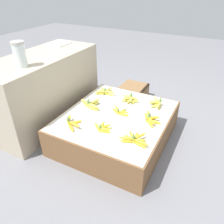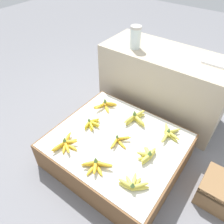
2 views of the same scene
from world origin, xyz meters
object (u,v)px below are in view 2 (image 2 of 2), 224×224
banana_bunch_front_midright (133,184)px  banana_bunch_back_midleft (136,118)px  banana_bunch_middle_left (91,124)px  banana_bunch_back_left (105,105)px  banana_bunch_middle_midleft (119,141)px  glass_jar (135,37)px  wooden_crate (221,192)px  banana_bunch_front_left (66,144)px  banana_bunch_middle_midright (147,155)px  foam_tray_white (217,61)px  banana_bunch_front_midleft (96,165)px  banana_bunch_back_midright (169,133)px

banana_bunch_front_midright → banana_bunch_back_midleft: (-0.34, 0.58, 0.01)m
banana_bunch_middle_left → banana_bunch_back_left: bearing=101.8°
banana_bunch_middle_midleft → glass_jar: (-0.36, 0.76, 0.54)m
banana_bunch_front_midright → glass_jar: bearing=122.9°
wooden_crate → banana_bunch_back_midleft: 0.90m
banana_bunch_front_left → banana_bunch_middle_midright: banana_bunch_middle_midright is taller
banana_bunch_middle_midright → foam_tray_white: (0.11, 0.96, 0.43)m
banana_bunch_middle_left → banana_bunch_front_midleft: bearing=-44.9°
banana_bunch_middle_midright → banana_bunch_front_midright: bearing=-80.9°
banana_bunch_middle_left → banana_bunch_back_left: (-0.06, 0.28, 0.00)m
wooden_crate → banana_bunch_front_midright: 0.74m
banana_bunch_front_midleft → banana_bunch_back_midright: size_ratio=0.93×
banana_bunch_middle_midleft → banana_bunch_middle_midright: bearing=1.2°
banana_bunch_back_left → banana_bunch_middle_midleft: bearing=-37.7°
banana_bunch_front_midright → banana_bunch_middle_left: size_ratio=1.18×
wooden_crate → banana_bunch_front_midright: bearing=-138.8°
banana_bunch_middle_midleft → banana_bunch_back_midleft: bearing=95.9°
banana_bunch_middle_midleft → glass_jar: size_ratio=0.96×
banana_bunch_front_midleft → banana_bunch_back_midleft: bearing=93.1°
banana_bunch_front_midright → banana_bunch_back_midright: 0.59m
banana_bunch_front_midright → banana_bunch_back_left: 0.88m
banana_bunch_front_midleft → banana_bunch_middle_left: 0.45m
banana_bunch_back_left → foam_tray_white: bearing=42.1°
banana_bunch_middle_midleft → wooden_crate: bearing=13.0°
banana_bunch_front_midleft → banana_bunch_back_left: size_ratio=1.01×
banana_bunch_front_left → glass_jar: size_ratio=1.13×
wooden_crate → banana_bunch_front_midleft: banana_bunch_front_midleft is taller
banana_bunch_front_midleft → banana_bunch_front_midright: banana_bunch_front_midleft is taller
wooden_crate → foam_tray_white: size_ratio=1.42×
banana_bunch_middle_left → banana_bunch_middle_midright: (0.58, -0.01, 0.01)m
banana_bunch_front_midleft → foam_tray_white: (0.37, 1.27, 0.43)m
banana_bunch_front_midright → banana_bunch_back_midleft: bearing=120.4°
banana_bunch_back_left → banana_bunch_back_midright: banana_bunch_back_left is taller
banana_bunch_middle_midleft → banana_bunch_middle_midright: 0.26m
banana_bunch_middle_left → glass_jar: bearing=93.6°
banana_bunch_front_left → banana_bunch_middle_midleft: 0.44m
banana_bunch_middle_left → banana_bunch_front_left: bearing=-92.8°
banana_bunch_front_midright → banana_bunch_middle_midright: size_ratio=1.16×
wooden_crate → banana_bunch_back_midleft: size_ratio=1.25×
banana_bunch_front_left → banana_bunch_back_midleft: bearing=63.1°
banana_bunch_back_left → wooden_crate: bearing=-4.6°
banana_bunch_middle_midright → banana_bunch_back_midleft: 0.42m
banana_bunch_front_midleft → banana_bunch_back_left: 0.70m
wooden_crate → glass_jar: (-1.20, 0.57, 0.75)m
banana_bunch_front_left → banana_bunch_back_midright: banana_bunch_front_left is taller
banana_bunch_middle_midleft → foam_tray_white: foam_tray_white is taller
banana_bunch_back_midleft → foam_tray_white: (0.41, 0.66, 0.43)m
wooden_crate → banana_bunch_front_left: banana_bunch_front_left is taller
banana_bunch_middle_midleft → foam_tray_white: bearing=68.8°
banana_bunch_front_left → banana_bunch_front_midright: (0.64, 0.02, 0.00)m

